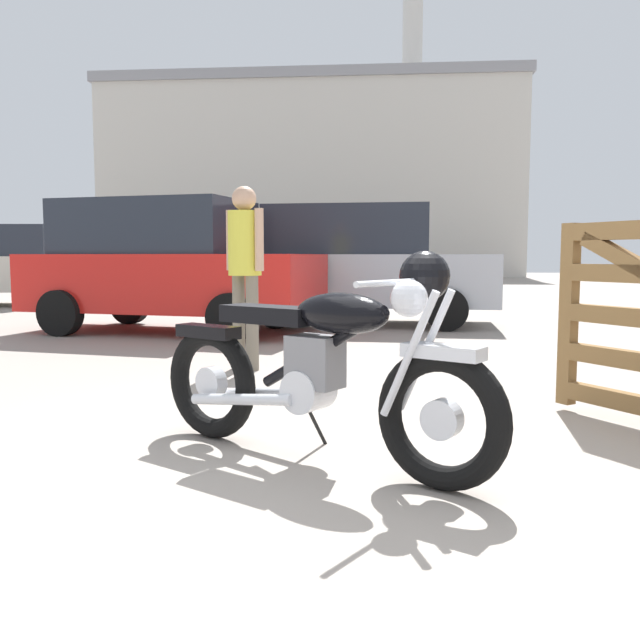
{
  "coord_description": "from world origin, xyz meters",
  "views": [
    {
      "loc": [
        0.28,
        -3.13,
        1.04
      ],
      "look_at": [
        -0.34,
        1.15,
        0.62
      ],
      "focal_mm": 37.45,
      "sensor_mm": 36.0,
      "label": 1
    }
  ],
  "objects_px": {
    "vintage_motorcycle": "(324,365)",
    "blue_hatchback_right": "(214,261)",
    "red_hatchback_near": "(168,265)",
    "white_estate_far": "(360,264)",
    "pale_sedan_back": "(11,266)",
    "bystander": "(245,258)"
  },
  "relations": [
    {
      "from": "bystander",
      "to": "pale_sedan_back",
      "type": "distance_m",
      "value": 9.93
    },
    {
      "from": "blue_hatchback_right",
      "to": "white_estate_far",
      "type": "distance_m",
      "value": 5.52
    },
    {
      "from": "blue_hatchback_right",
      "to": "red_hatchback_near",
      "type": "xyz_separation_m",
      "value": [
        1.09,
        -5.66,
        0.0
      ]
    },
    {
      "from": "blue_hatchback_right",
      "to": "bystander",
      "type": "bearing_deg",
      "value": 105.6
    },
    {
      "from": "blue_hatchback_right",
      "to": "pale_sedan_back",
      "type": "relative_size",
      "value": 0.9
    },
    {
      "from": "bystander",
      "to": "blue_hatchback_right",
      "type": "bearing_deg",
      "value": 51.76
    },
    {
      "from": "blue_hatchback_right",
      "to": "pale_sedan_back",
      "type": "distance_m",
      "value": 4.24
    },
    {
      "from": "vintage_motorcycle",
      "to": "bystander",
      "type": "height_order",
      "value": "bystander"
    },
    {
      "from": "vintage_motorcycle",
      "to": "red_hatchback_near",
      "type": "xyz_separation_m",
      "value": [
        -2.9,
        5.43,
        0.43
      ]
    },
    {
      "from": "bystander",
      "to": "red_hatchback_near",
      "type": "xyz_separation_m",
      "value": [
        -1.81,
        2.8,
        -0.1
      ]
    },
    {
      "from": "red_hatchback_near",
      "to": "white_estate_far",
      "type": "bearing_deg",
      "value": 38.14
    },
    {
      "from": "pale_sedan_back",
      "to": "bystander",
      "type": "bearing_deg",
      "value": 125.06
    },
    {
      "from": "white_estate_far",
      "to": "blue_hatchback_right",
      "type": "bearing_deg",
      "value": 131.11
    },
    {
      "from": "red_hatchback_near",
      "to": "vintage_motorcycle",
      "type": "bearing_deg",
      "value": -54.09
    },
    {
      "from": "vintage_motorcycle",
      "to": "blue_hatchback_right",
      "type": "xyz_separation_m",
      "value": [
        -3.99,
        11.09,
        0.43
      ]
    },
    {
      "from": "pale_sedan_back",
      "to": "white_estate_far",
      "type": "height_order",
      "value": "white_estate_far"
    },
    {
      "from": "vintage_motorcycle",
      "to": "red_hatchback_near",
      "type": "bearing_deg",
      "value": 146.48
    },
    {
      "from": "white_estate_far",
      "to": "vintage_motorcycle",
      "type": "bearing_deg",
      "value": -85.98
    },
    {
      "from": "vintage_motorcycle",
      "to": "blue_hatchback_right",
      "type": "distance_m",
      "value": 11.79
    },
    {
      "from": "bystander",
      "to": "pale_sedan_back",
      "type": "height_order",
      "value": "pale_sedan_back"
    },
    {
      "from": "white_estate_far",
      "to": "pale_sedan_back",
      "type": "bearing_deg",
      "value": 160.01
    },
    {
      "from": "blue_hatchback_right",
      "to": "red_hatchback_near",
      "type": "bearing_deg",
      "value": 97.58
    }
  ]
}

